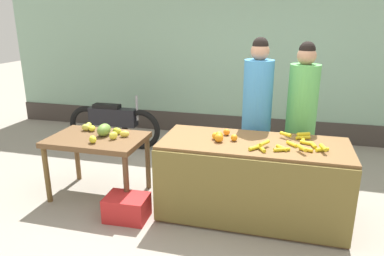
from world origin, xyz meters
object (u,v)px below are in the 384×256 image
(parked_motorcycle, at_px, (113,123))
(vendor_woman_green_shirt, at_px, (301,120))
(produce_crate, at_px, (127,208))
(vendor_woman_blue_shirt, at_px, (256,116))
(produce_sack, at_px, (182,158))

(parked_motorcycle, bearing_deg, vendor_woman_green_shirt, -16.97)
(vendor_woman_green_shirt, relative_size, produce_crate, 4.08)
(vendor_woman_green_shirt, relative_size, parked_motorcycle, 1.12)
(parked_motorcycle, bearing_deg, produce_crate, -60.31)
(produce_crate, bearing_deg, vendor_woman_blue_shirt, 41.38)
(vendor_woman_blue_shirt, xyz_separation_m, vendor_woman_green_shirt, (0.51, 0.07, -0.02))
(vendor_woman_blue_shirt, distance_m, produce_sack, 1.18)
(vendor_woman_blue_shirt, distance_m, produce_crate, 1.80)
(vendor_woman_green_shirt, bearing_deg, vendor_woman_blue_shirt, -172.41)
(vendor_woman_blue_shirt, xyz_separation_m, produce_sack, (-0.96, 0.13, -0.67))
(vendor_woman_blue_shirt, height_order, produce_crate, vendor_woman_blue_shirt)
(vendor_woman_blue_shirt, height_order, produce_sack, vendor_woman_blue_shirt)
(vendor_woman_blue_shirt, bearing_deg, vendor_woman_green_shirt, 7.59)
(parked_motorcycle, height_order, produce_sack, parked_motorcycle)
(produce_crate, bearing_deg, vendor_woman_green_shirt, 33.47)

